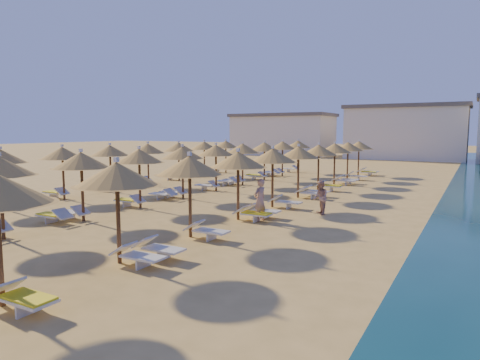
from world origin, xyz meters
The scene contains 8 objects.
ground centered at (0.00, 0.00, 0.00)m, with size 220.00×220.00×0.00m, color tan.
hotel_blocks centered at (3.36, 46.60, 3.70)m, with size 50.24×11.05×8.10m.
parasol_row_east centered at (2.77, 4.24, 2.55)m, with size 2.52×37.62×3.09m.
parasol_row_west centered at (-2.80, 4.24, 2.55)m, with size 2.52×37.62×3.09m.
parasol_row_inland centered at (-8.40, 6.00, 2.55)m, with size 2.52×27.09×3.09m.
loungers centered at (-1.72, 4.50, 0.34)m, with size 14.22×36.63×0.66m.
beachgoer_a centered at (3.71, 0.95, 0.90)m, with size 0.66×0.43×1.80m, color tan.
beachgoer_b centered at (5.52, 3.55, 0.78)m, with size 0.76×0.59×1.56m, color tan.
Camera 1 is at (11.71, -15.12, 3.82)m, focal length 32.00 mm.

